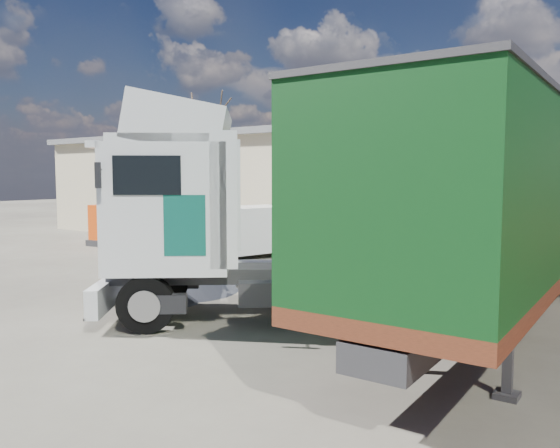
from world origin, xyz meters
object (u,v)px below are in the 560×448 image
Objects in this scene: panel_van at (230,232)px; tractor_unit at (215,226)px; orange_skip at (125,228)px; bare_tree at (206,109)px; box_trailer at (508,197)px.

tractor_unit is at bearing -36.40° from panel_van.
panel_van is 1.62× the size of orange_skip.
bare_tree is 19.97m from panel_van.
orange_skip is at bearing 167.28° from box_trailer.
panel_van is at bearing 161.35° from box_trailer.
tractor_unit is 1.42× the size of panel_van.
bare_tree reaches higher than box_trailer.
bare_tree is 0.72× the size of box_trailer.
box_trailer is (24.07, -16.76, -5.23)m from bare_tree.
orange_skip is (-6.43, 0.21, -0.20)m from panel_van.
panel_van reaches higher than orange_skip.
bare_tree reaches higher than panel_van.
panel_van is at bearing -179.80° from tractor_unit.
panel_van is (13.30, -13.20, -6.91)m from bare_tree.
tractor_unit reaches higher than orange_skip.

